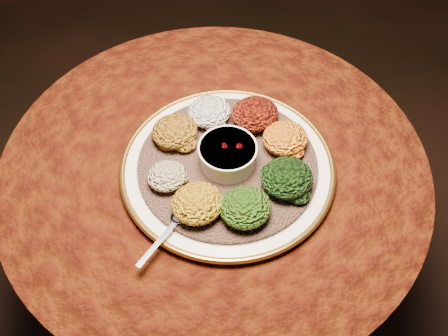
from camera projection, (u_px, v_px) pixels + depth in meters
table at (215, 204)px, 1.26m from camera, size 0.96×0.96×0.73m
platter at (228, 167)px, 1.09m from camera, size 0.49×0.49×0.02m
injera at (228, 164)px, 1.08m from camera, size 0.41×0.41×0.01m
stew_bowl at (228, 154)px, 1.05m from camera, size 0.13×0.13×0.05m
spoon at (178, 219)px, 0.98m from camera, size 0.15×0.08×0.01m
portion_ayib at (209, 112)px, 1.13m from camera, size 0.10×0.09×0.05m
portion_kitfo at (255, 114)px, 1.13m from camera, size 0.11×0.10×0.05m
portion_tikil at (285, 138)px, 1.09m from camera, size 0.10×0.10×0.05m
portion_gomen at (287, 178)px, 1.02m from camera, size 0.11×0.10×0.05m
portion_mixveg at (245, 207)px, 0.98m from camera, size 0.10×0.10×0.05m
portion_kik at (198, 203)px, 0.98m from camera, size 0.10×0.10×0.05m
portion_timatim at (167, 176)px, 1.03m from camera, size 0.08×0.08×0.04m
portion_shiro at (175, 131)px, 1.10m from camera, size 0.10×0.10×0.05m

